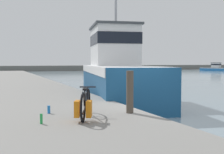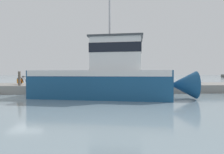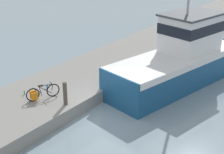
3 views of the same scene
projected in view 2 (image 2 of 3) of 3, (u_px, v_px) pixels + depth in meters
name	position (u px, v px, depth m)	size (l,w,h in m)	color
ground_plane	(29.00, 96.00, 13.41)	(320.00, 320.00, 0.00)	gray
dock_pier	(43.00, 88.00, 16.66)	(4.79, 80.00, 0.70)	gray
fishing_boat_main	(109.00, 75.00, 12.38)	(4.81, 11.52, 10.56)	navy
bicycle_touring	(23.00, 81.00, 16.09)	(0.85, 1.66, 0.78)	black
mooring_post	(19.00, 79.00, 14.69)	(0.20, 0.20, 1.20)	#51473D
water_bottle_on_curb	(38.00, 83.00, 16.87)	(0.08, 0.08, 0.22)	blue
water_bottle_by_bike	(27.00, 83.00, 17.19)	(0.06, 0.06, 0.24)	green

